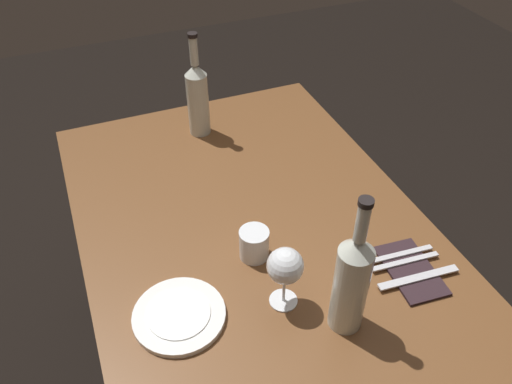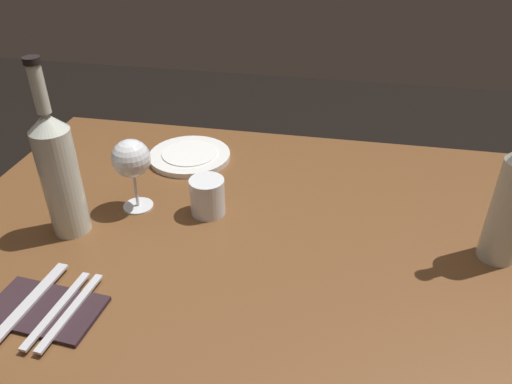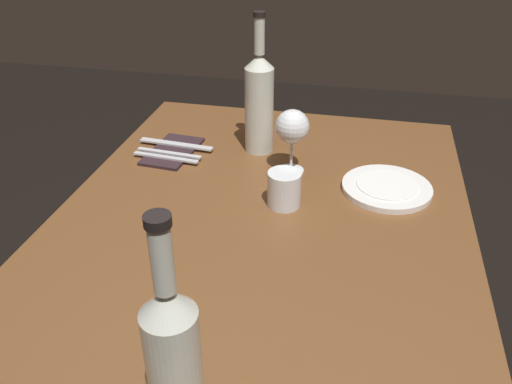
{
  "view_description": "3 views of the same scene",
  "coord_description": "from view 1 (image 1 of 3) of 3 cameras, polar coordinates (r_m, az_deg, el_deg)",
  "views": [
    {
      "loc": [
        0.94,
        -0.37,
        1.71
      ],
      "look_at": [
        0.02,
        0.0,
        0.86
      ],
      "focal_mm": 36.29,
      "sensor_mm": 36.0,
      "label": 1
    },
    {
      "loc": [
        -0.16,
        0.81,
        1.36
      ],
      "look_at": [
        -0.0,
        -0.0,
        0.83
      ],
      "focal_mm": 34.81,
      "sensor_mm": 36.0,
      "label": 2
    },
    {
      "loc": [
        -0.89,
        -0.19,
        1.38
      ],
      "look_at": [
        -0.01,
        -0.0,
        0.84
      ],
      "focal_mm": 37.05,
      "sensor_mm": 36.0,
      "label": 3
    }
  ],
  "objects": [
    {
      "name": "ground_plane",
      "position": [
        1.99,
        -0.28,
        -18.94
      ],
      "size": [
        6.0,
        6.0,
        0.0
      ],
      "primitive_type": "plane",
      "color": "black"
    },
    {
      "name": "dining_table",
      "position": [
        1.46,
        -0.37,
        -5.93
      ],
      "size": [
        1.3,
        0.9,
        0.74
      ],
      "color": "brown",
      "rests_on": "ground"
    },
    {
      "name": "wine_glass_left",
      "position": [
        1.14,
        3.23,
        -8.27
      ],
      "size": [
        0.08,
        0.08,
        0.16
      ],
      "color": "white",
      "rests_on": "dining_table"
    },
    {
      "name": "wine_bottle",
      "position": [
        1.68,
        -6.38,
        10.38
      ],
      "size": [
        0.07,
        0.07,
        0.34
      ],
      "color": "silver",
      "rests_on": "dining_table"
    },
    {
      "name": "wine_bottle_second",
      "position": [
        1.1,
        10.48,
        -9.62
      ],
      "size": [
        0.08,
        0.08,
        0.36
      ],
      "color": "silver",
      "rests_on": "dining_table"
    },
    {
      "name": "water_tumbler",
      "position": [
        1.29,
        -0.2,
        -5.85
      ],
      "size": [
        0.08,
        0.08,
        0.08
      ],
      "color": "white",
      "rests_on": "dining_table"
    },
    {
      "name": "dinner_plate",
      "position": [
        1.2,
        -8.47,
        -13.29
      ],
      "size": [
        0.21,
        0.21,
        0.02
      ],
      "color": "white",
      "rests_on": "dining_table"
    },
    {
      "name": "folded_napkin",
      "position": [
        1.33,
        16.69,
        -8.27
      ],
      "size": [
        0.2,
        0.13,
        0.01
      ],
      "color": "#2D1E23",
      "rests_on": "dining_table"
    },
    {
      "name": "fork_inner",
      "position": [
        1.34,
        16.13,
        -7.36
      ],
      "size": [
        0.03,
        0.18,
        0.0
      ],
      "color": "silver",
      "rests_on": "folded_napkin"
    },
    {
      "name": "fork_outer",
      "position": [
        1.35,
        15.54,
        -6.65
      ],
      "size": [
        0.03,
        0.18,
        0.0
      ],
      "color": "silver",
      "rests_on": "folded_napkin"
    },
    {
      "name": "table_knife",
      "position": [
        1.31,
        17.48,
        -8.97
      ],
      "size": [
        0.04,
        0.21,
        0.0
      ],
      "color": "silver",
      "rests_on": "folded_napkin"
    }
  ]
}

